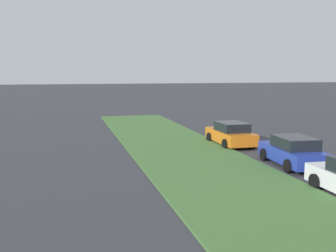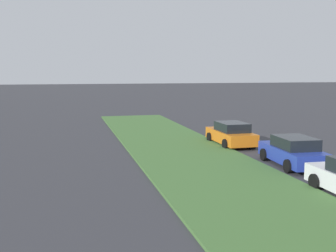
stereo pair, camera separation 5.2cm
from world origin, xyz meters
The scene contains 3 objects.
grass_median centered at (10.00, 6.80, 0.06)m, with size 60.00×6.00×0.12m, color #477238.
parked_car_blue centered at (16.25, 2.41, 0.72)m, with size 4.40×2.21×1.47m.
parked_car_orange centered at (22.32, 3.18, 0.72)m, with size 4.32×2.06×1.47m.
Camera 1 is at (-1.57, 13.24, 4.66)m, focal length 44.00 mm.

